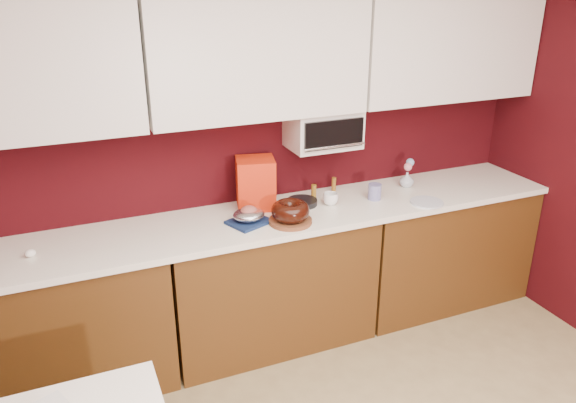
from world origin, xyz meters
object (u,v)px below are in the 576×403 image
at_px(bundt_cake, 290,211).
at_px(foil_ham_nest, 249,215).
at_px(pandoro_box, 256,183).
at_px(blue_jar, 375,192).
at_px(toaster_oven, 323,128).
at_px(flower_vase, 407,179).
at_px(coffee_mug, 331,198).

xyz_separation_m(bundt_cake, foil_ham_nest, (-0.23, 0.09, -0.03)).
height_order(pandoro_box, blue_jar, pandoro_box).
distance_m(toaster_oven, foil_ham_nest, 0.76).
height_order(bundt_cake, pandoro_box, pandoro_box).
relative_size(blue_jar, flower_vase, 0.87).
distance_m(bundt_cake, flower_vase, 1.03).
bearing_deg(bundt_cake, foil_ham_nest, 157.85).
bearing_deg(toaster_oven, blue_jar, -30.29).
height_order(bundt_cake, blue_jar, bundt_cake).
bearing_deg(toaster_oven, foil_ham_nest, -159.55).
bearing_deg(foil_ham_nest, bundt_cake, -22.15).
height_order(foil_ham_nest, pandoro_box, pandoro_box).
distance_m(bundt_cake, pandoro_box, 0.35).
height_order(coffee_mug, blue_jar, blue_jar).
bearing_deg(coffee_mug, bundt_cake, -155.07).
height_order(toaster_oven, flower_vase, toaster_oven).
bearing_deg(flower_vase, blue_jar, -160.69).
bearing_deg(blue_jar, foil_ham_nest, -177.31).
xyz_separation_m(bundt_cake, pandoro_box, (-0.10, 0.32, 0.08)).
xyz_separation_m(coffee_mug, blue_jar, (0.31, -0.03, 0.00)).
relative_size(toaster_oven, bundt_cake, 1.94).
distance_m(pandoro_box, coffee_mug, 0.50).
height_order(toaster_oven, coffee_mug, toaster_oven).
bearing_deg(coffee_mug, toaster_oven, 87.19).
relative_size(pandoro_box, blue_jar, 3.07).
height_order(bundt_cake, foil_ham_nest, bundt_cake).
bearing_deg(bundt_cake, blue_jar, 11.58).
distance_m(toaster_oven, bundt_cake, 0.62).
bearing_deg(blue_jar, flower_vase, 19.31).
xyz_separation_m(foil_ham_nest, coffee_mug, (0.59, 0.07, -0.01)).
bearing_deg(foil_ham_nest, pandoro_box, 60.53).
relative_size(foil_ham_nest, coffee_mug, 2.03).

